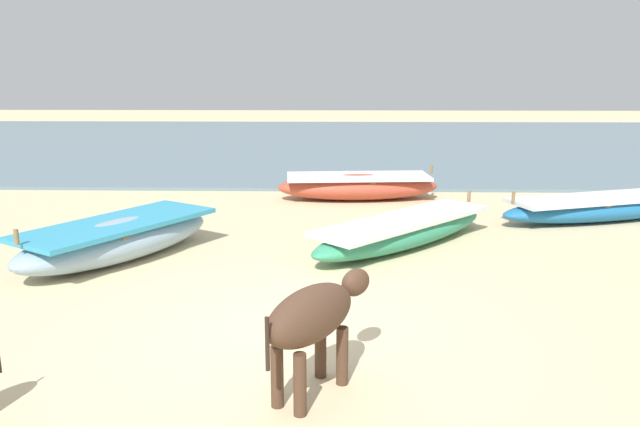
% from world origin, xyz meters
% --- Properties ---
extents(ground, '(80.00, 80.00, 0.00)m').
position_xyz_m(ground, '(0.00, 0.00, 0.00)').
color(ground, beige).
extents(sea_water, '(60.00, 20.00, 0.08)m').
position_xyz_m(sea_water, '(0.00, 17.98, 0.04)').
color(sea_water, slate).
rests_on(sea_water, ground).
extents(fishing_boat_1, '(3.56, 1.41, 0.75)m').
position_xyz_m(fishing_boat_1, '(1.03, 7.11, 0.30)').
color(fishing_boat_1, '#B74733').
rests_on(fishing_boat_1, ground).
extents(fishing_boat_2, '(3.45, 3.48, 0.65)m').
position_xyz_m(fishing_boat_2, '(1.64, 3.44, 0.25)').
color(fishing_boat_2, '#338C66').
rests_on(fishing_boat_2, ground).
extents(fishing_boat_3, '(4.54, 2.31, 0.66)m').
position_xyz_m(fishing_boat_3, '(5.63, 5.31, 0.25)').
color(fishing_boat_3, '#1E669E').
rests_on(fishing_boat_3, ground).
extents(fishing_boat_6, '(2.76, 3.45, 0.78)m').
position_xyz_m(fishing_boat_6, '(-2.66, 2.63, 0.31)').
color(fishing_boat_6, '#8CA5B7').
rests_on(fishing_boat_6, ground).
extents(cow_adult_dark, '(1.05, 1.36, 0.96)m').
position_xyz_m(cow_adult_dark, '(0.37, -1.17, 0.69)').
color(cow_adult_dark, '#4C3323').
rests_on(cow_adult_dark, ground).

